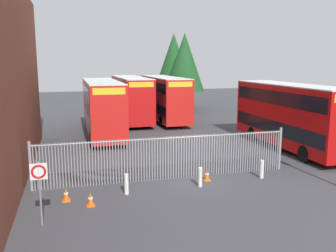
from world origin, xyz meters
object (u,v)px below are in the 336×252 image
Objects in this scene: bollard_near_left at (126,184)px; bollard_near_right at (262,169)px; double_decker_bus_near_gate at (290,114)px; traffic_cone_near_kerb at (91,199)px; traffic_cone_by_gate at (207,175)px; bollard_center_front at (200,177)px; double_decker_bus_behind_fence_right at (164,97)px; double_decker_bus_far_back at (131,97)px; speed_limit_sign_post at (39,179)px; traffic_cone_mid_forecourt at (66,195)px; double_decker_bus_behind_fence_left at (102,106)px.

bollard_near_left and bollard_near_right have the same top height.
double_decker_bus_near_gate is 15.48m from traffic_cone_near_kerb.
bollard_center_front is at bearing -130.68° from traffic_cone_by_gate.
double_decker_bus_behind_fence_right is 3.34m from double_decker_bus_far_back.
double_decker_bus_far_back is at bearing 99.85° from bollard_near_right.
speed_limit_sign_post is at bearing -161.48° from bollard_center_front.
speed_limit_sign_post is at bearing -111.41° from traffic_cone_mid_forecourt.
traffic_cone_near_kerb is (0.98, -0.80, 0.00)m from traffic_cone_mid_forecourt.
bollard_near_left is 1.00× the size of bollard_center_front.
bollard_center_front is 1.61× the size of traffic_cone_by_gate.
double_decker_bus_behind_fence_left and double_decker_bus_far_back have the same top height.
double_decker_bus_behind_fence_right is at bearing 80.11° from bollard_center_front.
speed_limit_sign_post is (-7.11, -22.32, -0.65)m from double_decker_bus_far_back.
bollard_center_front is 6.18m from traffic_cone_mid_forecourt.
traffic_cone_by_gate is at bearing 10.79° from bollard_near_left.
traffic_cone_mid_forecourt is (-6.18, -0.19, -0.19)m from bollard_center_front.
bollard_center_front is 0.40× the size of speed_limit_sign_post.
double_decker_bus_near_gate is 9.60m from traffic_cone_by_gate.
double_decker_bus_behind_fence_left is 11.38× the size of bollard_center_front.
bollard_near_left is 0.40× the size of speed_limit_sign_post.
traffic_cone_near_kerb is at bearing 36.59° from speed_limit_sign_post.
bollard_near_right is (7.05, 0.41, 0.00)m from bollard_near_left.
traffic_cone_mid_forecourt is at bearing -116.01° from double_decker_bus_behind_fence_right.
double_decker_bus_behind_fence_right is at bearing 40.94° from double_decker_bus_behind_fence_left.
speed_limit_sign_post is at bearing -103.06° from double_decker_bus_behind_fence_left.
double_decker_bus_behind_fence_right is 18.32× the size of traffic_cone_near_kerb.
speed_limit_sign_post is (-1.82, -1.35, 1.49)m from traffic_cone_near_kerb.
bollard_near_left is at bearing 3.18° from traffic_cone_mid_forecourt.
traffic_cone_near_kerb is (-5.29, -20.96, -2.13)m from double_decker_bus_far_back.
bollard_near_left is at bearing -154.71° from double_decker_bus_near_gate.
double_decker_bus_behind_fence_left is 18.32× the size of traffic_cone_near_kerb.
double_decker_bus_behind_fence_right is 18.32× the size of traffic_cone_mid_forecourt.
bollard_near_left reaches higher than traffic_cone_near_kerb.
traffic_cone_by_gate is at bearing -88.36° from double_decker_bus_far_back.
bollard_center_front is at bearing -174.09° from bollard_near_right.
double_decker_bus_behind_fence_right reaches higher than bollard_near_left.
traffic_cone_mid_forecourt and traffic_cone_near_kerb have the same top height.
double_decker_bus_behind_fence_left is 11.38× the size of bollard_near_right.
double_decker_bus_behind_fence_left is at bearing 89.07° from bollard_near_left.
speed_limit_sign_post reaches higher than bollard_near_left.
bollard_near_right is at bearing -7.75° from traffic_cone_by_gate.
traffic_cone_mid_forecourt is (-2.63, -0.15, -0.19)m from bollard_near_left.
speed_limit_sign_post reaches higher than traffic_cone_near_kerb.
double_decker_bus_behind_fence_right reaches higher than traffic_cone_by_gate.
double_decker_bus_far_back is 19.34m from traffic_cone_by_gate.
bollard_near_left is 1.61× the size of traffic_cone_by_gate.
double_decker_bus_far_back is 11.38× the size of bollard_near_left.
bollard_near_right is 2.88m from traffic_cone_by_gate.
bollard_near_left is at bearing -169.21° from traffic_cone_by_gate.
bollard_near_right is (-5.10, -5.33, -1.95)m from double_decker_bus_near_gate.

